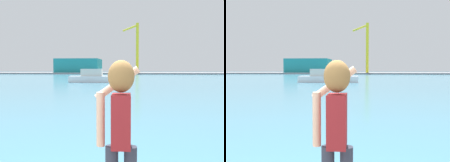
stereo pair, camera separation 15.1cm
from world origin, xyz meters
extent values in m
plane|color=#334751|center=(0.00, 50.00, 0.00)|extent=(220.00, 220.00, 0.00)
cube|color=teal|center=(0.00, 52.00, 0.01)|extent=(140.00, 100.00, 0.02)
cube|color=gray|center=(0.00, 92.00, 0.25)|extent=(140.00, 20.00, 0.51)
cube|color=maroon|center=(0.82, 0.72, 1.57)|extent=(0.21, 0.34, 0.56)
sphere|color=#E0B293|center=(0.82, 0.72, 2.03)|extent=(0.22, 0.22, 0.22)
ellipsoid|color=olive|center=(0.82, 0.70, 2.04)|extent=(0.28, 0.26, 0.34)
cylinder|color=#E0B293|center=(0.60, 0.72, 1.58)|extent=(0.09, 0.09, 0.58)
cylinder|color=#E0B293|center=(0.76, 0.94, 1.95)|extent=(0.53, 0.10, 0.40)
cube|color=black|center=(0.76, 1.06, 2.12)|extent=(0.01, 0.07, 0.14)
cube|color=white|center=(-4.01, 34.59, 0.49)|extent=(8.78, 2.18, 0.94)
cube|color=silver|center=(-5.11, 34.58, 1.48)|extent=(3.08, 1.61, 1.06)
cube|color=teal|center=(-19.52, 92.35, 3.05)|extent=(15.94, 13.60, 5.09)
cylinder|color=yellow|center=(2.49, 86.60, 9.20)|extent=(1.00, 1.00, 17.39)
cylinder|color=yellow|center=(-0.21, 92.78, 17.10)|extent=(6.03, 12.65, 0.70)
camera|label=1|loc=(0.94, -1.90, 2.12)|focal=40.06mm
camera|label=2|loc=(1.09, -1.88, 2.12)|focal=40.06mm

